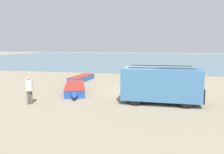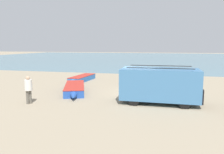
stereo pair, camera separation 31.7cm
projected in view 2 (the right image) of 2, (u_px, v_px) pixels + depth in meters
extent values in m
plane|color=gray|center=(137.00, 96.00, 15.79)|extent=(200.00, 200.00, 0.00)
cube|color=slate|center=(158.00, 58.00, 65.84)|extent=(120.00, 80.00, 0.01)
cube|color=teal|center=(159.00, 84.00, 13.69)|extent=(4.78, 2.17, 1.91)
cube|color=black|center=(200.00, 94.00, 13.22)|extent=(0.11, 1.98, 0.86)
cube|color=#1E232D|center=(200.00, 76.00, 13.08)|extent=(0.07, 1.89, 0.61)
cylinder|color=black|center=(182.00, 96.00, 14.40)|extent=(0.67, 0.22, 0.67)
cylinder|color=black|center=(185.00, 103.00, 12.58)|extent=(0.67, 0.22, 0.67)
cylinder|color=black|center=(137.00, 94.00, 15.07)|extent=(0.67, 0.22, 0.67)
cylinder|color=black|center=(134.00, 100.00, 13.25)|extent=(0.67, 0.22, 0.67)
cylinder|color=black|center=(160.00, 66.00, 14.35)|extent=(3.92, 0.07, 0.05)
cylinder|color=black|center=(160.00, 68.00, 12.73)|extent=(3.92, 0.07, 0.05)
cube|color=#2D66AD|center=(82.00, 78.00, 22.55)|extent=(1.55, 4.13, 0.50)
cone|color=#2D66AD|center=(71.00, 82.00, 20.23)|extent=(0.55, 0.93, 0.48)
cube|color=#B22D23|center=(82.00, 77.00, 22.53)|extent=(1.13, 0.29, 0.05)
cube|color=#B22D23|center=(82.00, 76.00, 22.51)|extent=(1.57, 4.17, 0.04)
cube|color=#2D66AD|center=(145.00, 82.00, 20.21)|extent=(3.89, 2.26, 0.63)
cone|color=#2D66AD|center=(169.00, 84.00, 19.10)|extent=(0.94, 0.80, 0.60)
cube|color=silver|center=(145.00, 79.00, 20.17)|extent=(0.52, 1.18, 0.05)
cube|color=silver|center=(145.00, 78.00, 20.16)|extent=(3.92, 2.29, 0.04)
cube|color=#234CA3|center=(75.00, 89.00, 17.15)|extent=(2.96, 4.70, 0.54)
cone|color=#234CA3|center=(73.00, 97.00, 14.46)|extent=(0.83, 1.10, 0.51)
cube|color=#B22D23|center=(75.00, 86.00, 17.12)|extent=(1.30, 0.66, 0.05)
cube|color=#B22D23|center=(75.00, 85.00, 17.11)|extent=(2.99, 4.75, 0.04)
cylinder|color=#5B564C|center=(27.00, 97.00, 13.60)|extent=(0.16, 0.16, 0.85)
cylinder|color=#5B564C|center=(30.00, 97.00, 13.70)|extent=(0.16, 0.16, 0.85)
cylinder|color=silver|center=(28.00, 85.00, 13.54)|extent=(0.46, 0.46, 0.68)
sphere|color=tan|center=(28.00, 78.00, 13.48)|extent=(0.23, 0.23, 0.23)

